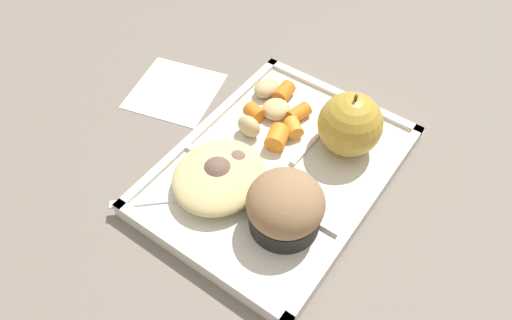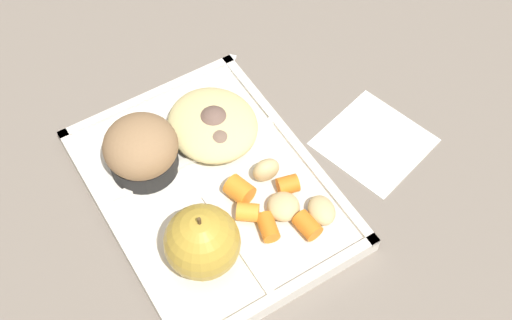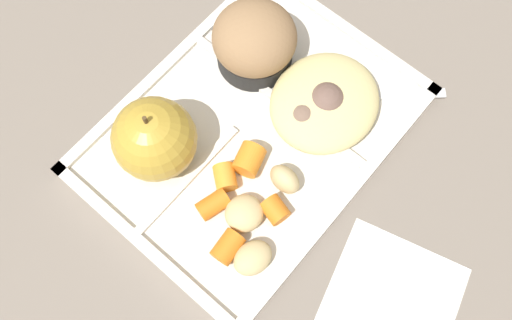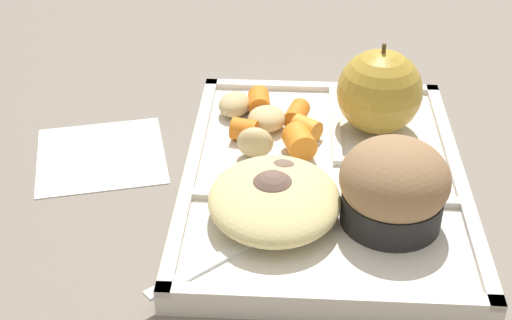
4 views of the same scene
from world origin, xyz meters
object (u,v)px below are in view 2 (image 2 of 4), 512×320
object	(u,v)px
green_apple	(202,242)
bran_muffin	(141,150)
lunch_tray	(210,190)
plastic_fork	(212,107)

from	to	relation	value
green_apple	bran_muffin	world-z (taller)	green_apple
lunch_tray	bran_muffin	xyz separation A→B (m)	(0.06, 0.05, 0.04)
bran_muffin	plastic_fork	size ratio (longest dim) A/B	0.66
green_apple	bran_muffin	distance (m)	0.14
green_apple	plastic_fork	xyz separation A→B (m)	(0.17, -0.11, -0.04)
bran_muffin	green_apple	bearing A→B (deg)	-180.00
bran_muffin	lunch_tray	bearing A→B (deg)	-141.50
lunch_tray	plastic_fork	bearing A→B (deg)	-30.91
bran_muffin	plastic_fork	bearing A→B (deg)	-72.05
green_apple	bran_muffin	size ratio (longest dim) A/B	1.03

